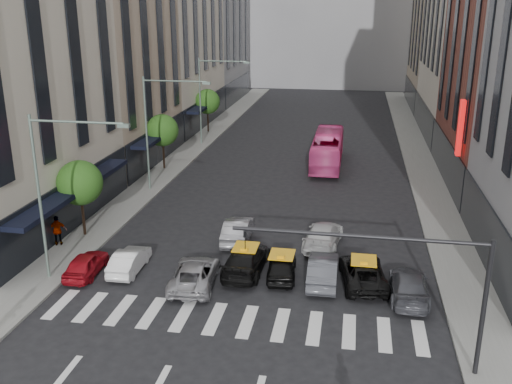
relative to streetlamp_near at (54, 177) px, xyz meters
The scene contains 26 objects.
ground 12.32m from the streetlamp_near, 21.72° to the right, with size 160.00×160.00×0.00m, color black.
sidewalk_left 26.69m from the streetlamp_near, 93.21° to the left, with size 3.00×96.00×0.15m, color slate.
sidewalk_right 34.27m from the streetlamp_near, 50.35° to the left, with size 3.00×96.00×0.15m, color slate.
building_left_b 25.72m from the streetlamp_near, 106.16° to the left, with size 8.00×16.00×24.00m, color tan.
building_left_d 62.07m from the streetlamp_near, 96.51° to the left, with size 8.00×18.00×30.00m, color gray.
building_right_d 67.22m from the streetlamp_near, 66.09° to the left, with size 8.00×18.00×28.00m, color tan.
tree_near 6.65m from the streetlamp_near, 106.32° to the left, with size 2.88×2.88×4.95m.
tree_mid 22.18m from the streetlamp_near, 94.56° to the left, with size 2.88×2.88×4.95m.
tree_far 38.11m from the streetlamp_near, 92.65° to the left, with size 2.88×2.88×4.95m.
streetlamp_near is the anchor object (origin of this frame).
streetlamp_mid 16.00m from the streetlamp_near, 90.00° to the left, with size 5.38×0.25×9.00m.
streetlamp_far 32.00m from the streetlamp_near, 90.00° to the left, with size 5.38×0.25×9.00m.
traffic_signal 18.48m from the streetlamp_near, 15.74° to the right, with size 10.10×0.20×6.00m.
liberty_sign 27.73m from the streetlamp_near, 35.24° to the left, with size 0.30×0.70×4.00m.
car_red 5.40m from the streetlamp_near, 45.52° to the left, with size 1.52×3.77×1.28m, color maroon.
car_white_front 6.32m from the streetlamp_near, 29.46° to the left, with size 1.36×3.90×1.28m, color white.
car_silver 8.88m from the streetlamp_near, ahead, with size 2.25×4.87×1.35m, color #9C9BA0.
taxi_left 11.20m from the streetlamp_near, 15.94° to the left, with size 2.09×5.13×1.49m, color black.
taxi_center 13.00m from the streetlamp_near, 11.88° to the left, with size 1.57×3.89×1.33m, color black.
car_grey_mid 15.01m from the streetlamp_near, ahead, with size 1.56×4.47×1.47m, color #46484F.
taxi_right 17.06m from the streetlamp_near, ahead, with size 2.24×4.86×1.35m, color black.
car_grey_curb 19.15m from the streetlamp_near, ahead, with size 1.92×4.71×1.37m, color #43454B.
car_row2_left 11.96m from the streetlamp_near, 40.38° to the left, with size 1.57×4.51×1.49m, color #9E9DA3.
car_row2_right 16.22m from the streetlamp_near, 27.64° to the left, with size 2.03×4.99×1.45m, color silver.
bus 29.39m from the streetlamp_near, 63.82° to the left, with size 2.57×10.98×3.06m, color #E6438E.
pedestrian_far 6.82m from the streetlamp_near, 121.89° to the left, with size 1.12×0.47×1.91m, color gray.
Camera 1 is at (5.12, -21.94, 14.42)m, focal length 40.00 mm.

